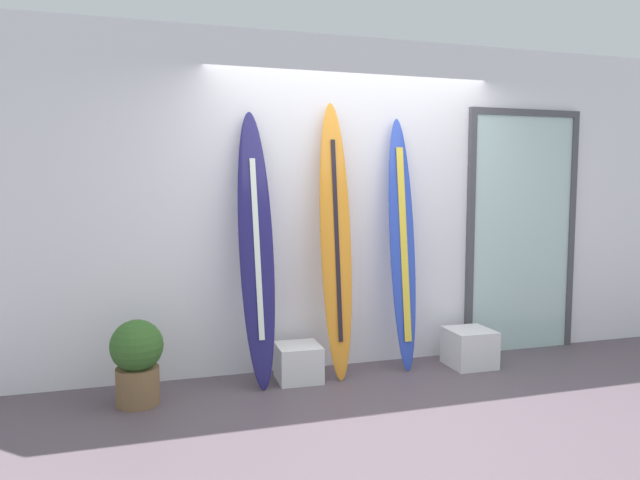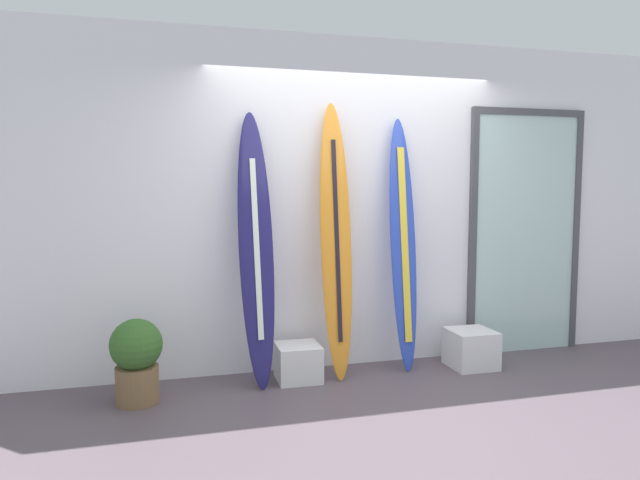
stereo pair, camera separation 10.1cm
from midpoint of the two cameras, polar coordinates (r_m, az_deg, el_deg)
ground at (r=4.20m, az=9.48°, el=-16.79°), size 8.00×8.00×0.04m
wall_back at (r=5.10m, az=3.53°, el=3.56°), size 7.20×0.20×2.80m
surfboard_navy at (r=4.55m, az=-5.63°, el=-0.98°), size 0.30×0.47×2.14m
surfboard_sunset at (r=4.72m, az=2.17°, el=-0.17°), size 0.27×0.42×2.24m
surfboard_cobalt at (r=4.98m, az=8.70°, el=-0.57°), size 0.23×0.36×2.13m
display_block_left at (r=4.78m, az=-1.53°, el=-11.86°), size 0.35×0.35×0.29m
display_block_center at (r=5.28m, az=15.07°, el=-10.20°), size 0.37×0.37×0.32m
glass_door at (r=5.78m, az=19.87°, el=1.10°), size 1.16×0.06×2.26m
potted_plant at (r=4.44m, az=-16.85°, el=-10.94°), size 0.37×0.37×0.61m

